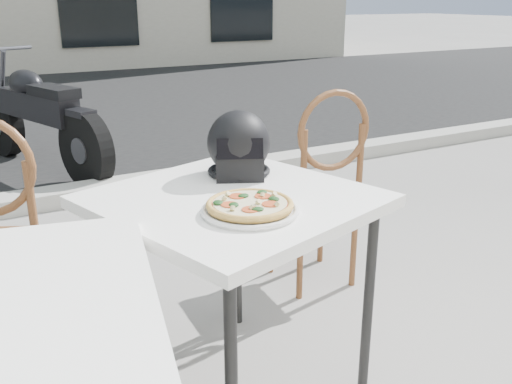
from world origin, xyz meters
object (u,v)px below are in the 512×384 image
cafe_table_main (234,215)px  plate (250,211)px  cafe_chair_side (2,225)px  pizza (250,204)px  motorcycle (38,119)px  cafe_chair_main (321,180)px  helmet (239,147)px

cafe_table_main → plate: size_ratio=3.04×
cafe_chair_side → cafe_table_main: bearing=162.6°
pizza → motorcycle: size_ratio=0.17×
plate → pizza: bearing=86.8°
cafe_chair_side → motorcycle: bearing=-74.8°
plate → pizza: pizza is taller
pizza → motorcycle: (-0.10, 3.75, -0.39)m
pizza → cafe_chair_side: cafe_chair_side is taller
cafe_chair_main → pizza: bearing=46.0°
helmet → motorcycle: (-0.27, 3.36, -0.47)m
pizza → helmet: helmet is taller
plate → cafe_chair_main: size_ratio=0.33×
cafe_table_main → cafe_chair_side: bearing=136.1°
helmet → cafe_chair_main: (0.66, 0.36, -0.34)m
cafe_chair_main → cafe_chair_side: (-1.50, 0.11, 0.00)m
helmet → cafe_chair_main: same height
helmet → plate: bearing=-87.9°
cafe_table_main → cafe_chair_main: cafe_chair_main is taller
cafe_table_main → helmet: bearing=58.4°
cafe_chair_main → cafe_chair_side: bearing=-1.0°
cafe_table_main → cafe_chair_main: size_ratio=1.00×
cafe_table_main → cafe_chair_side: size_ratio=1.00×
helmet → cafe_table_main: bearing=-97.0°
motorcycle → helmet: bearing=-104.2°
cafe_table_main → motorcycle: 3.58m
pizza → plate: bearing=-93.2°
cafe_chair_main → cafe_chair_side: size_ratio=0.99×
pizza → helmet: size_ratio=1.02×
plate → cafe_table_main: bearing=79.7°
plate → helmet: 0.44m
helmet → motorcycle: size_ratio=0.16×
cafe_table_main → motorcycle: bearing=92.2°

